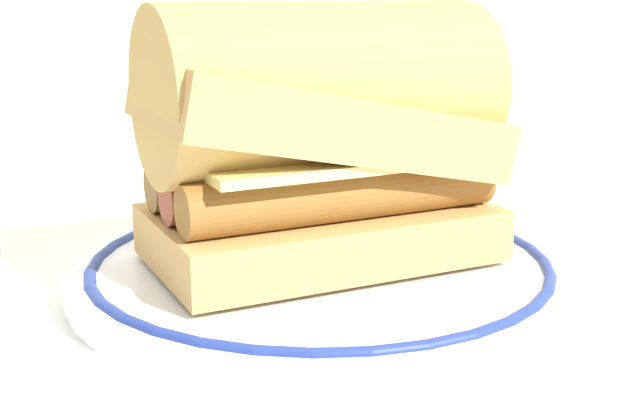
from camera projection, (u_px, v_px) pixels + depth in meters
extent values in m
plane|color=white|center=(305.00, 307.00, 0.41)|extent=(1.50, 1.50, 0.00)
cylinder|color=white|center=(320.00, 272.00, 0.44)|extent=(0.26, 0.26, 0.01)
torus|color=navy|center=(320.00, 261.00, 0.44)|extent=(0.24, 0.24, 0.01)
cube|color=tan|center=(320.00, 232.00, 0.44)|extent=(0.19, 0.14, 0.03)
cylinder|color=brown|center=(344.00, 194.00, 0.41)|extent=(0.16, 0.07, 0.03)
cylinder|color=brown|center=(320.00, 183.00, 0.43)|extent=(0.16, 0.07, 0.03)
cylinder|color=brown|center=(298.00, 173.00, 0.45)|extent=(0.16, 0.07, 0.03)
cube|color=#EAD67A|center=(320.00, 154.00, 0.43)|extent=(0.16, 0.13, 0.01)
cube|color=tan|center=(320.00, 120.00, 0.42)|extent=(0.19, 0.14, 0.06)
cylinder|color=tan|center=(320.00, 90.00, 0.42)|extent=(0.19, 0.13, 0.09)
cube|color=silver|center=(387.00, 174.00, 0.69)|extent=(0.10, 0.04, 0.01)
cube|color=black|center=(300.00, 177.00, 0.66)|extent=(0.06, 0.03, 0.01)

